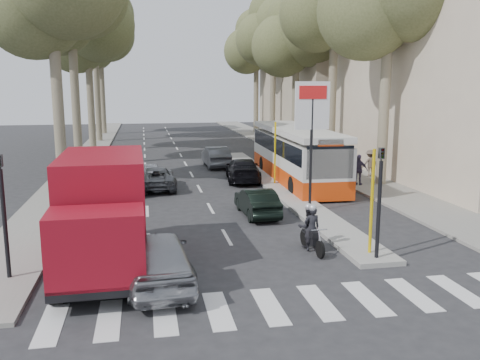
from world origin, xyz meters
The scene contains 27 objects.
ground centered at (0.00, 0.00, 0.00)m, with size 120.00×120.00×0.00m, color #28282B.
sidewalk_right centered at (8.60, 25.00, 0.06)m, with size 3.20×70.00×0.12m, color gray.
median_left centered at (-8.00, 28.00, 0.06)m, with size 2.40×64.00×0.12m, color gray.
traffic_island centered at (3.25, 11.00, 0.08)m, with size 1.50×26.00×0.16m, color gray.
building_near centered at (15.50, 12.00, 9.00)m, with size 11.00×18.00×18.00m, color beige.
building_far centered at (15.50, 34.00, 8.00)m, with size 11.00×20.00×16.00m, color #B7A88E.
billboard centered at (3.25, 5.00, 3.70)m, with size 1.50×12.10×5.60m.
traffic_light_island centered at (3.25, -1.50, 2.49)m, with size 0.16×0.41×3.60m.
traffic_light_left centered at (-7.60, -1.00, 2.49)m, with size 0.16×0.41×3.60m.
tree_l_c centered at (-7.77, 28.11, 10.04)m, with size 7.40×7.20×13.71m.
tree_l_d centered at (-7.87, 36.11, 11.76)m, with size 7.40×7.20×15.66m.
tree_l_e centered at (-7.97, 44.11, 10.73)m, with size 7.40×7.20×14.49m.
tree_r_c centered at (9.03, 26.11, 9.69)m, with size 7.40×7.20×13.32m.
tree_r_d centered at (9.13, 34.11, 11.07)m, with size 7.40×7.20×14.88m.
tree_r_e centered at (9.23, 42.11, 10.38)m, with size 7.40×7.20×14.10m.
silver_hatchback centered at (-3.50, -2.00, 0.76)m, with size 1.80×4.47×1.52m, color #989AA0.
dark_hatchback centered at (0.87, 4.88, 0.59)m, with size 1.24×3.55×1.17m, color black.
queue_car_a centered at (-3.18, 11.41, 0.59)m, with size 1.96×4.26×1.18m, color #47494E.
queue_car_b centered at (1.80, 12.75, 0.66)m, with size 1.85×4.54×1.32m, color black.
queue_car_c centered at (-3.50, 13.00, 0.59)m, with size 1.40×3.49×1.19m, color #AEB0B7.
queue_car_d centered at (1.04, 18.26, 0.69)m, with size 1.46×4.18×1.38m, color #4D5055.
queue_car_e centered at (-4.80, 10.96, 0.63)m, with size 1.78×4.37×1.27m, color black.
red_truck centered at (-5.01, -0.46, 1.79)m, with size 2.52×6.38×3.38m.
city_bus centered at (4.80, 12.22, 1.63)m, with size 2.87×11.84×3.10m.
motorcycle centered at (1.59, 0.06, 0.74)m, with size 0.71×1.90×1.62m.
pedestrian_near centered at (7.62, 9.81, 0.95)m, with size 0.97×0.48×1.66m, color #372F47.
pedestrian_far centered at (9.37, 12.17, 0.91)m, with size 1.03×0.45×1.59m, color brown.
Camera 1 is at (-3.75, -15.52, 5.42)m, focal length 38.00 mm.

